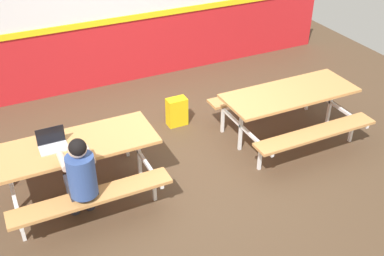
{
  "coord_description": "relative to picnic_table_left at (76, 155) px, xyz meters",
  "views": [
    {
      "loc": [
        -2.21,
        -4.7,
        3.81
      ],
      "look_at": [
        0.0,
        -0.09,
        0.55
      ],
      "focal_mm": 43.96,
      "sensor_mm": 36.0,
      "label": 1
    }
  ],
  "objects": [
    {
      "name": "ground_plane",
      "position": [
        1.51,
        0.07,
        -0.59
      ],
      "size": [
        10.0,
        10.0,
        0.02
      ],
      "primitive_type": "cube",
      "color": "#4C3826"
    },
    {
      "name": "accent_backdrop",
      "position": [
        1.51,
        2.73,
        0.67
      ],
      "size": [
        8.0,
        0.14,
        2.6
      ],
      "color": "red",
      "rests_on": "ground"
    },
    {
      "name": "picnic_table_left",
      "position": [
        0.0,
        0.0,
        0.0
      ],
      "size": [
        1.9,
        1.55,
        0.74
      ],
      "color": "tan",
      "rests_on": "ground"
    },
    {
      "name": "picnic_table_right",
      "position": [
        3.01,
        -0.03,
        0.0
      ],
      "size": [
        1.9,
        1.55,
        0.74
      ],
      "color": "tan",
      "rests_on": "ground"
    },
    {
      "name": "student_nearer",
      "position": [
        -0.07,
        -0.56,
        0.13
      ],
      "size": [
        0.36,
        0.53,
        1.21
      ],
      "color": "#2D2D38",
      "rests_on": "ground"
    },
    {
      "name": "laptop_silver",
      "position": [
        -0.23,
        0.04,
        0.21
      ],
      "size": [
        0.32,
        0.22,
        0.22
      ],
      "color": "silver",
      "rests_on": "picnic_table_left"
    },
    {
      "name": "backpack_dark",
      "position": [
        1.72,
        0.97,
        -0.36
      ],
      "size": [
        0.3,
        0.22,
        0.44
      ],
      "color": "yellow",
      "rests_on": "ground"
    }
  ]
}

